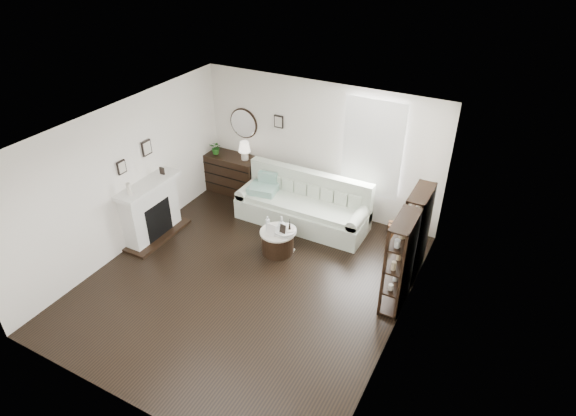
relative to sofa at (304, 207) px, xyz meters
The scene contains 18 objects.
room 1.58m from the sofa, 40.33° to the left, with size 5.50×5.50×5.50m.
fireplace 2.93m from the sofa, 142.47° to the right, with size 0.50×1.40×1.84m.
shelf_unit_far 2.43m from the sofa, 12.84° to the right, with size 0.30×0.80×1.60m.
shelf_unit_near 2.77m from the sofa, 31.58° to the right, with size 0.30×0.80×1.60m.
sofa is the anchor object (origin of this frame).
quilt 0.90m from the sofa, behind, with size 0.55×0.45×0.14m, color #217B5B.
suitcase 2.01m from the sofa, ahead, with size 0.62×0.21×0.41m, color brown.
dresser 2.01m from the sofa, 168.82° to the left, with size 1.29×0.55×0.86m.
table_lamp 1.79m from the sofa, 166.27° to the left, with size 0.26×0.26×0.41m, color beige, non-canonical shape.
potted_plant 2.41m from the sofa, behind, with size 0.26×0.23×0.29m, color #1E5819.
drum_table 1.12m from the sofa, 88.65° to the right, with size 0.64×0.64×0.45m.
pedestal_table 1.10m from the sofa, 81.79° to the right, with size 0.43×0.43×0.52m.
eiffel_drum 1.09m from the sofa, 84.80° to the right, with size 0.10×0.10×0.17m, color black, non-canonical shape.
bottle_drum 1.22m from the sofa, 96.44° to the right, with size 0.07×0.07×0.31m, color silver.
card_frame_drum 1.30m from the sofa, 90.82° to the right, with size 0.16×0.01×0.22m, color silver.
eiffel_ped 1.12m from the sofa, 77.18° to the right, with size 0.11×0.11×0.19m, color black, non-canonical shape.
flask_ped 1.11m from the sofa, 85.60° to the right, with size 0.12×0.12×0.23m, color silver, non-canonical shape.
card_frame_ped 1.23m from the sofa, 81.67° to the right, with size 0.12×0.01×0.16m, color black.
Camera 1 is at (3.53, -5.24, 5.38)m, focal length 30.00 mm.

